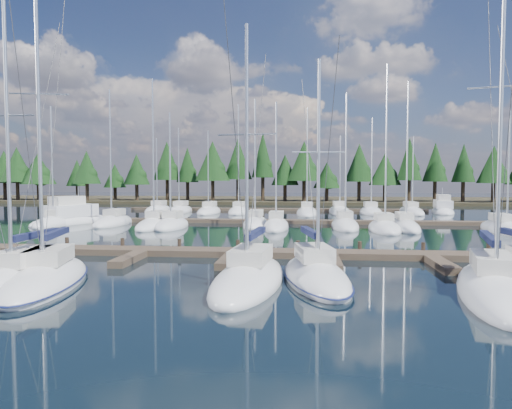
# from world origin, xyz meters

# --- Properties ---
(ground) EXTENTS (260.00, 260.00, 0.00)m
(ground) POSITION_xyz_m (0.00, 30.00, 0.00)
(ground) COLOR black
(ground) RESTS_ON ground
(far_shore) EXTENTS (220.00, 30.00, 0.60)m
(far_shore) POSITION_xyz_m (0.00, 90.00, 0.30)
(far_shore) COLOR #322C1B
(far_shore) RESTS_ON ground
(main_dock) EXTENTS (44.00, 6.13, 0.90)m
(main_dock) POSITION_xyz_m (0.00, 17.36, 0.20)
(main_dock) COLOR #4A3C2E
(main_dock) RESTS_ON ground
(back_docks) EXTENTS (50.00, 21.80, 0.40)m
(back_docks) POSITION_xyz_m (0.00, 49.58, 0.20)
(back_docks) COLOR #4A3C2E
(back_docks) RESTS_ON ground
(front_sailboat_1) EXTENTS (5.07, 9.62, 15.86)m
(front_sailboat_1) POSITION_xyz_m (-7.55, 8.90, 0.29)
(front_sailboat_1) COLOR silver
(front_sailboat_1) RESTS_ON ground
(front_sailboat_2) EXTENTS (2.81, 8.74, 14.04)m
(front_sailboat_2) POSITION_xyz_m (-8.62, 8.43, 0.29)
(front_sailboat_2) COLOR silver
(front_sailboat_2) RESTS_ON ground
(front_sailboat_3) EXTENTS (3.78, 9.52, 12.61)m
(front_sailboat_3) POSITION_xyz_m (1.83, 9.94, 0.27)
(front_sailboat_3) COLOR silver
(front_sailboat_3) RESTS_ON ground
(front_sailboat_4) EXTENTS (4.38, 8.81, 11.24)m
(front_sailboat_4) POSITION_xyz_m (4.93, 10.88, 0.27)
(front_sailboat_4) COLOR silver
(front_sailboat_4) RESTS_ON ground
(front_sailboat_5) EXTENTS (5.21, 10.58, 15.75)m
(front_sailboat_5) POSITION_xyz_m (12.39, 9.11, 0.29)
(front_sailboat_5) COLOR silver
(front_sailboat_5) RESTS_ON ground
(back_sailboat_rows) EXTENTS (47.56, 33.11, 16.42)m
(back_sailboat_rows) POSITION_xyz_m (0.50, 44.99, 0.27)
(back_sailboat_rows) COLOR silver
(back_sailboat_rows) RESTS_ON ground
(motor_yacht_left) EXTENTS (7.18, 10.52, 5.03)m
(motor_yacht_left) POSITION_xyz_m (-21.34, 37.12, 0.54)
(motor_yacht_left) COLOR silver
(motor_yacht_left) RESTS_ON ground
(motor_yacht_right) EXTENTS (4.44, 9.29, 4.46)m
(motor_yacht_right) POSITION_xyz_m (24.62, 57.81, 0.49)
(motor_yacht_right) COLOR silver
(motor_yacht_right) RESTS_ON ground
(tree_line) EXTENTS (185.42, 11.37, 13.80)m
(tree_line) POSITION_xyz_m (-2.59, 80.22, 7.49)
(tree_line) COLOR black
(tree_line) RESTS_ON far_shore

